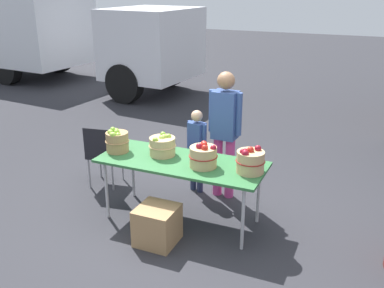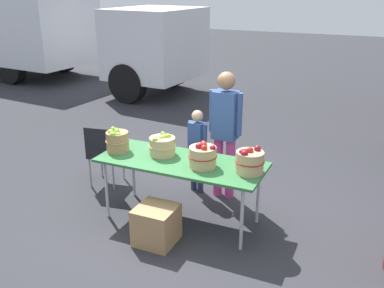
# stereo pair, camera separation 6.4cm
# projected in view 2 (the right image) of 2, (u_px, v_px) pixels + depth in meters

# --- Properties ---
(ground_plane) EXTENTS (40.00, 40.00, 0.00)m
(ground_plane) POSITION_uv_depth(u_px,v_px,m) (182.00, 219.00, 5.17)
(ground_plane) COLOR #2D2D33
(market_table) EXTENTS (1.90, 0.76, 0.75)m
(market_table) POSITION_uv_depth(u_px,v_px,m) (181.00, 165.00, 4.92)
(market_table) COLOR #2D6B38
(market_table) RESTS_ON ground
(apple_basket_green_0) EXTENTS (0.28, 0.28, 0.29)m
(apple_basket_green_0) POSITION_uv_depth(u_px,v_px,m) (117.00, 140.00, 5.14)
(apple_basket_green_0) COLOR #A87F51
(apple_basket_green_0) RESTS_ON market_table
(apple_basket_green_1) EXTENTS (0.32, 0.32, 0.26)m
(apple_basket_green_1) POSITION_uv_depth(u_px,v_px,m) (162.00, 146.00, 5.04)
(apple_basket_green_1) COLOR tan
(apple_basket_green_1) RESTS_ON market_table
(apple_basket_red_0) EXTENTS (0.32, 0.32, 0.28)m
(apple_basket_red_0) POSITION_uv_depth(u_px,v_px,m) (203.00, 156.00, 4.71)
(apple_basket_red_0) COLOR tan
(apple_basket_red_0) RESTS_ON market_table
(apple_basket_red_1) EXTENTS (0.31, 0.31, 0.29)m
(apple_basket_red_1) POSITION_uv_depth(u_px,v_px,m) (250.00, 161.00, 4.57)
(apple_basket_red_1) COLOR tan
(apple_basket_red_1) RESTS_ON market_table
(vendor_adult) EXTENTS (0.43, 0.23, 1.64)m
(vendor_adult) POSITION_uv_depth(u_px,v_px,m) (225.00, 126.00, 5.40)
(vendor_adult) COLOR #CC3F8C
(vendor_adult) RESTS_ON ground
(child_customer) EXTENTS (0.29, 0.20, 1.12)m
(child_customer) POSITION_uv_depth(u_px,v_px,m) (197.00, 145.00, 5.65)
(child_customer) COLOR #262D4C
(child_customer) RESTS_ON ground
(box_truck) EXTENTS (7.87, 2.87, 2.75)m
(box_truck) POSITION_uv_depth(u_px,v_px,m) (46.00, 25.00, 11.94)
(box_truck) COLOR silver
(box_truck) RESTS_ON ground
(folding_chair) EXTENTS (0.46, 0.46, 0.86)m
(folding_chair) POSITION_uv_depth(u_px,v_px,m) (103.00, 151.00, 5.85)
(folding_chair) COLOR black
(folding_chair) RESTS_ON ground
(produce_crate) EXTENTS (0.41, 0.41, 0.41)m
(produce_crate) POSITION_uv_depth(u_px,v_px,m) (156.00, 225.00, 4.66)
(produce_crate) COLOR #A87F51
(produce_crate) RESTS_ON ground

